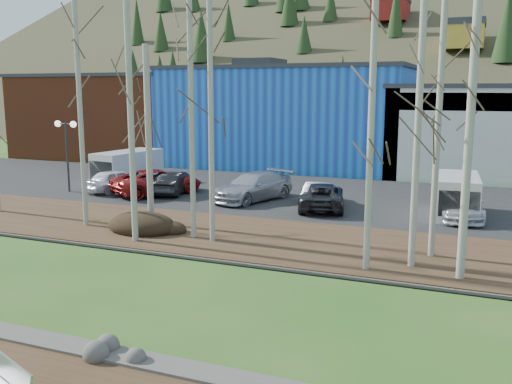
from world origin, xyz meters
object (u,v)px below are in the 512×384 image
at_px(van_white, 458,196).
at_px(van_grey, 126,168).
at_px(street_lamp, 66,136).
at_px(car_6, 462,204).
at_px(car_4, 319,193).
at_px(car_2, 158,182).
at_px(car_1, 174,182).
at_px(car_3, 253,187).
at_px(car_5, 322,196).
at_px(car_0, 116,180).

relative_size(van_white, van_grey, 0.91).
height_order(street_lamp, car_6, street_lamp).
height_order(street_lamp, van_grey, street_lamp).
bearing_deg(car_4, street_lamp, 0.25).
distance_m(car_4, van_white, 7.27).
height_order(van_white, van_grey, van_grey).
bearing_deg(car_2, van_white, -149.05).
bearing_deg(street_lamp, car_1, 21.86).
xyz_separation_m(car_3, van_grey, (-10.10, 2.06, 0.30)).
height_order(car_2, car_5, car_2).
bearing_deg(car_4, car_0, -3.45).
bearing_deg(van_grey, street_lamp, -104.87).
relative_size(car_2, car_6, 1.16).
xyz_separation_m(street_lamp, car_5, (15.95, 1.02, -2.76)).
bearing_deg(car_0, car_4, -157.54).
relative_size(car_3, car_6, 1.14).
bearing_deg(car_5, car_6, 168.69).
bearing_deg(street_lamp, car_5, 9.28).
height_order(car_0, car_1, car_0).
bearing_deg(car_0, van_grey, -48.16).
relative_size(car_6, van_white, 1.00).
height_order(street_lamp, car_0, street_lamp).
xyz_separation_m(street_lamp, car_1, (6.44, 1.87, -2.76)).
height_order(car_4, van_grey, van_grey).
distance_m(car_4, van_grey, 14.05).
xyz_separation_m(car_2, car_3, (6.10, 0.41, 0.02)).
distance_m(street_lamp, car_6, 23.20).
distance_m(car_4, car_5, 1.09).
xyz_separation_m(car_0, van_white, (20.08, 0.57, 0.32)).
bearing_deg(car_4, car_3, -2.89).
distance_m(street_lamp, car_1, 7.25).
bearing_deg(car_1, car_3, 167.87).
bearing_deg(car_4, car_1, -6.25).
height_order(street_lamp, van_white, street_lamp).
bearing_deg(car_5, car_0, -15.42).
bearing_deg(car_5, van_white, 171.50).
bearing_deg(van_white, car_1, 175.26).
bearing_deg(van_white, car_2, 177.11).
bearing_deg(car_5, car_3, -24.20).
distance_m(car_0, van_white, 20.09).
bearing_deg(van_grey, car_3, -3.61).
relative_size(car_1, car_6, 0.87).
height_order(car_2, van_grey, van_grey).
relative_size(street_lamp, car_0, 1.07).
distance_m(street_lamp, car_2, 6.34).
height_order(car_4, car_6, car_6).
bearing_deg(van_white, van_grey, 170.19).
distance_m(car_2, car_6, 17.41).
bearing_deg(car_4, car_5, 106.10).
bearing_deg(car_0, car_2, -158.56).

